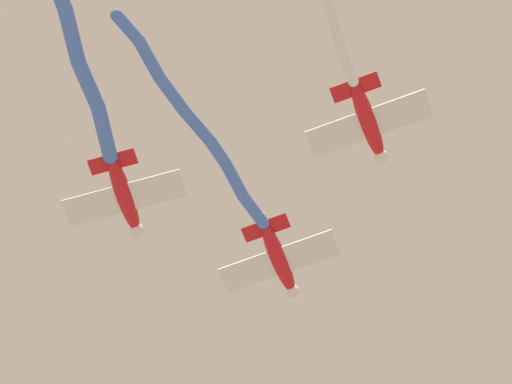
% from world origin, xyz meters
% --- Properties ---
extents(airplane_lead, '(7.48, 6.02, 1.94)m').
position_xyz_m(airplane_lead, '(0.43, 3.99, 69.49)').
color(airplane_lead, red).
extents(smoke_trail_lead, '(11.48, 12.30, 1.77)m').
position_xyz_m(smoke_trail_lead, '(7.17, 12.18, 69.17)').
color(smoke_trail_lead, '#4C75DB').
extents(airplane_left_wing, '(7.68, 5.97, 1.94)m').
position_xyz_m(airplane_left_wing, '(10.65, 6.57, 69.49)').
color(airplane_left_wing, red).
extents(smoke_trail_left_wing, '(8.76, 17.42, 1.42)m').
position_xyz_m(smoke_trail_left_wing, '(15.67, 17.38, 69.40)').
color(smoke_trail_left_wing, '#4C75DB').
extents(airplane_right_wing, '(7.49, 6.01, 1.94)m').
position_xyz_m(airplane_right_wing, '(-3.22, 13.87, 69.79)').
color(airplane_right_wing, red).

